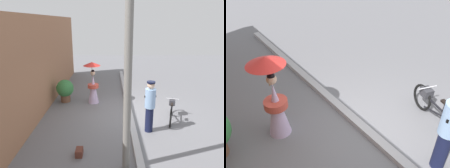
{
  "view_description": "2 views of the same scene",
  "coord_description": "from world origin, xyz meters",
  "views": [
    {
      "loc": [
        -7.54,
        0.75,
        3.55
      ],
      "look_at": [
        0.19,
        0.7,
        1.22
      ],
      "focal_mm": 33.38,
      "sensor_mm": 36.0,
      "label": 1
    },
    {
      "loc": [
        -2.63,
        2.78,
        3.91
      ],
      "look_at": [
        0.66,
        0.41,
        1.19
      ],
      "focal_mm": 39.05,
      "sensor_mm": 36.0,
      "label": 2
    }
  ],
  "objects": [
    {
      "name": "person_with_parasol",
      "position": [
        1.32,
        1.53,
        0.91
      ],
      "size": [
        0.75,
        0.75,
        1.86
      ],
      "color": "silver",
      "rests_on": "ground_plane"
    },
    {
      "name": "bicycle_near_officer",
      "position": [
        -0.42,
        -1.52,
        0.38
      ],
      "size": [
        1.68,
        0.66,
        0.73
      ],
      "color": "black",
      "rests_on": "ground_plane"
    },
    {
      "name": "ground_plane",
      "position": [
        0.0,
        0.0,
        0.0
      ],
      "size": [
        30.0,
        30.0,
        0.0
      ],
      "primitive_type": "plane",
      "color": "slate"
    },
    {
      "name": "sidewalk_curb",
      "position": [
        0.0,
        0.0,
        0.06
      ],
      "size": [
        14.0,
        0.2,
        0.12
      ],
      "primitive_type": "cube",
      "color": "#B2B2B7",
      "rests_on": "ground_plane"
    },
    {
      "name": "person_officer",
      "position": [
        -1.28,
        -0.53,
        0.93
      ],
      "size": [
        0.34,
        0.38,
        1.74
      ],
      "color": "#141938",
      "rests_on": "ground_plane"
    }
  ]
}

